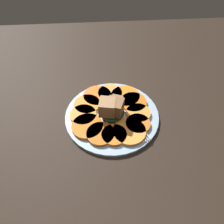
% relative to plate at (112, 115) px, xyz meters
% --- Properties ---
extents(table_slab, '(1.20, 1.20, 0.02)m').
position_rel_plate_xyz_m(table_slab, '(0.00, 0.00, -0.02)').
color(table_slab, black).
rests_on(table_slab, ground).
extents(plate, '(0.28, 0.28, 0.01)m').
position_rel_plate_xyz_m(plate, '(0.00, 0.00, 0.00)').
color(plate, '#99B7D1').
rests_on(plate, table_slab).
extents(carrot_slice_0, '(0.08, 0.08, 0.01)m').
position_rel_plate_xyz_m(carrot_slice_0, '(0.04, 0.07, 0.01)').
color(carrot_slice_0, orange).
rests_on(carrot_slice_0, plate).
extents(carrot_slice_1, '(0.08, 0.08, 0.01)m').
position_rel_plate_xyz_m(carrot_slice_1, '(-0.00, 0.09, 0.01)').
color(carrot_slice_1, orange).
rests_on(carrot_slice_1, plate).
extents(carrot_slice_2, '(0.09, 0.09, 0.01)m').
position_rel_plate_xyz_m(carrot_slice_2, '(-0.04, 0.07, 0.01)').
color(carrot_slice_2, orange).
rests_on(carrot_slice_2, plate).
extents(carrot_slice_3, '(0.08, 0.08, 0.01)m').
position_rel_plate_xyz_m(carrot_slice_3, '(-0.07, 0.04, 0.01)').
color(carrot_slice_3, orange).
rests_on(carrot_slice_3, plate).
extents(carrot_slice_4, '(0.07, 0.07, 0.01)m').
position_rel_plate_xyz_m(carrot_slice_4, '(-0.08, 0.00, 0.01)').
color(carrot_slice_4, orange).
rests_on(carrot_slice_4, plate).
extents(carrot_slice_5, '(0.09, 0.09, 0.01)m').
position_rel_plate_xyz_m(carrot_slice_5, '(-0.07, -0.04, 0.01)').
color(carrot_slice_5, orange).
rests_on(carrot_slice_5, plate).
extents(carrot_slice_6, '(0.07, 0.07, 0.01)m').
position_rel_plate_xyz_m(carrot_slice_6, '(-0.04, -0.07, 0.01)').
color(carrot_slice_6, orange).
rests_on(carrot_slice_6, plate).
extents(carrot_slice_7, '(0.07, 0.07, 0.01)m').
position_rel_plate_xyz_m(carrot_slice_7, '(-0.01, -0.08, 0.01)').
color(carrot_slice_7, orange).
rests_on(carrot_slice_7, plate).
extents(carrot_slice_8, '(0.08, 0.08, 0.01)m').
position_rel_plate_xyz_m(carrot_slice_8, '(0.04, -0.07, 0.01)').
color(carrot_slice_8, orange).
rests_on(carrot_slice_8, plate).
extents(carrot_slice_9, '(0.09, 0.09, 0.01)m').
position_rel_plate_xyz_m(carrot_slice_9, '(0.07, -0.05, 0.01)').
color(carrot_slice_9, orange).
rests_on(carrot_slice_9, plate).
extents(carrot_slice_10, '(0.08, 0.08, 0.01)m').
position_rel_plate_xyz_m(carrot_slice_10, '(0.09, 0.00, 0.01)').
color(carrot_slice_10, orange).
rests_on(carrot_slice_10, plate).
extents(carrot_slice_11, '(0.09, 0.09, 0.01)m').
position_rel_plate_xyz_m(carrot_slice_11, '(0.08, 0.04, 0.01)').
color(carrot_slice_11, orange).
rests_on(carrot_slice_11, plate).
extents(center_pile, '(0.08, 0.08, 0.07)m').
position_rel_plate_xyz_m(center_pile, '(-0.01, 0.00, 0.04)').
color(center_pile, '#1E4723').
rests_on(center_pile, plate).
extents(fork, '(0.18, 0.09, 0.00)m').
position_rel_plate_xyz_m(fork, '(-0.02, -0.05, 0.01)').
color(fork, silver).
rests_on(fork, plate).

